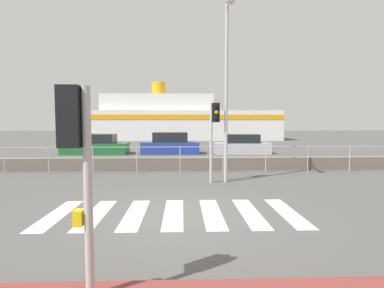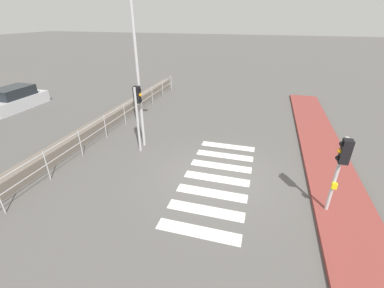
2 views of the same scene
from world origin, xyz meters
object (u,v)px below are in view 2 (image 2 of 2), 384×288
(streetlamp, at_px, (140,59))
(traffic_light_near, at_px, (341,162))
(traffic_light_far, at_px, (138,105))
(parked_car_silver, at_px, (15,99))

(streetlamp, bearing_deg, traffic_light_near, -111.17)
(traffic_light_near, bearing_deg, streetlamp, 68.83)
(traffic_light_far, relative_size, parked_car_silver, 0.74)
(traffic_light_near, bearing_deg, traffic_light_far, 72.17)
(parked_car_silver, bearing_deg, traffic_light_far, -106.62)
(streetlamp, height_order, parked_car_silver, streetlamp)
(traffic_light_near, bearing_deg, parked_car_silver, 72.88)
(parked_car_silver, bearing_deg, streetlamp, -104.25)
(traffic_light_far, distance_m, parked_car_silver, 10.85)
(traffic_light_near, height_order, parked_car_silver, traffic_light_near)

